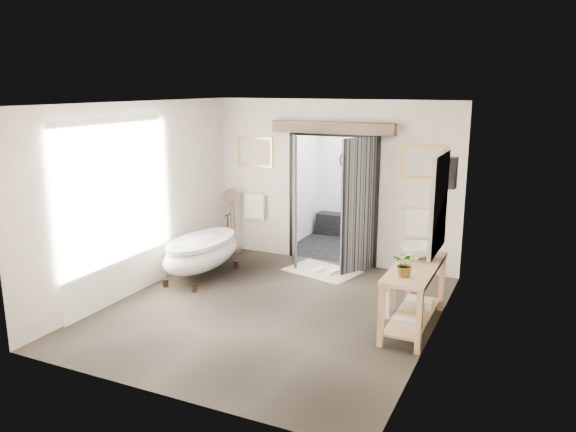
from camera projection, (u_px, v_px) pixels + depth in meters
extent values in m
plane|color=#4A4138|center=(270.00, 310.00, 8.03)|extent=(5.00, 5.00, 0.00)
cube|color=silver|center=(154.00, 262.00, 5.49)|extent=(4.50, 0.02, 2.90)
cube|color=silver|center=(139.00, 197.00, 8.62)|extent=(0.02, 5.00, 2.90)
cube|color=silver|center=(436.00, 228.00, 6.77)|extent=(0.02, 5.00, 2.90)
cube|color=silver|center=(257.00, 177.00, 10.53)|extent=(1.45, 0.02, 2.90)
cube|color=silver|center=(420.00, 189.00, 9.27)|extent=(1.45, 0.02, 2.90)
cube|color=silver|center=(335.00, 117.00, 9.64)|extent=(1.60, 0.02, 0.60)
cube|color=silver|center=(269.00, 103.00, 7.36)|extent=(4.50, 5.00, 0.02)
cube|color=white|center=(115.00, 212.00, 8.09)|extent=(0.02, 2.20, 2.70)
cube|color=gray|center=(439.00, 203.00, 6.96)|extent=(0.05, 0.95, 1.25)
cube|color=silver|center=(437.00, 203.00, 6.97)|extent=(0.01, 0.80, 1.10)
cube|color=black|center=(450.00, 173.00, 8.08)|extent=(0.20, 0.20, 0.45)
sphere|color=#FFCC8C|center=(450.00, 173.00, 8.08)|extent=(0.10, 0.10, 0.10)
cube|color=black|center=(350.00, 247.00, 11.11)|extent=(2.20, 2.00, 0.01)
cube|color=silver|center=(353.00, 120.00, 10.54)|extent=(2.20, 2.00, 0.02)
cube|color=white|center=(367.00, 177.00, 11.71)|extent=(2.20, 0.02, 2.50)
cube|color=white|center=(299.00, 181.00, 11.28)|extent=(0.02, 2.00, 2.50)
cube|color=white|center=(408.00, 189.00, 10.38)|extent=(0.02, 2.00, 2.50)
cube|color=black|center=(363.00, 227.00, 11.79)|extent=(2.00, 0.35, 0.45)
cylinder|color=silver|center=(349.00, 160.00, 11.77)|extent=(0.40, 0.03, 0.40)
cylinder|color=silver|center=(386.00, 162.00, 11.44)|extent=(0.40, 0.03, 0.40)
cube|color=black|center=(292.00, 196.00, 10.30)|extent=(0.07, 0.10, 2.30)
cube|color=black|center=(377.00, 203.00, 9.64)|extent=(0.07, 0.10, 2.30)
cube|color=black|center=(334.00, 134.00, 9.71)|extent=(1.67, 0.10, 0.07)
cube|color=black|center=(294.00, 200.00, 9.91)|extent=(0.41, 0.72, 2.30)
cube|color=black|center=(359.00, 206.00, 9.41)|extent=(0.41, 0.72, 2.30)
cube|color=brown|center=(332.00, 128.00, 9.59)|extent=(2.20, 0.20, 0.20)
cube|color=#B0913F|center=(255.00, 152.00, 10.41)|extent=(0.72, 0.03, 0.57)
cube|color=beige|center=(255.00, 152.00, 10.40)|extent=(0.62, 0.01, 0.47)
cube|color=#B0913F|center=(423.00, 161.00, 9.14)|extent=(0.72, 0.03, 0.57)
cube|color=beige|center=(423.00, 161.00, 9.13)|extent=(0.62, 0.01, 0.47)
cylinder|color=silver|center=(255.00, 195.00, 10.56)|extent=(0.60, 0.02, 0.02)
cube|color=silver|center=(254.00, 206.00, 10.59)|extent=(0.42, 0.08, 0.48)
cylinder|color=silver|center=(420.00, 210.00, 9.29)|extent=(0.60, 0.02, 0.02)
cube|color=silver|center=(419.00, 223.00, 9.32)|extent=(0.42, 0.08, 0.48)
cylinder|color=black|center=(166.00, 283.00, 8.92)|extent=(0.09, 0.09, 0.13)
cylinder|color=black|center=(194.00, 288.00, 8.70)|extent=(0.09, 0.09, 0.13)
cylinder|color=black|center=(210.00, 260.00, 10.06)|extent=(0.09, 0.09, 0.13)
cylinder|color=black|center=(236.00, 264.00, 9.84)|extent=(0.09, 0.09, 0.13)
ellipsoid|color=white|center=(202.00, 253.00, 9.30)|extent=(0.82, 1.84, 0.58)
cylinder|color=black|center=(228.00, 221.00, 9.96)|extent=(0.03, 0.03, 0.24)
cube|color=tan|center=(381.00, 314.00, 6.80)|extent=(0.07, 0.07, 0.85)
cube|color=tan|center=(419.00, 321.00, 6.61)|extent=(0.07, 0.07, 0.85)
cube|color=tan|center=(409.00, 277.00, 8.10)|extent=(0.07, 0.07, 0.85)
cube|color=tan|center=(442.00, 282.00, 7.91)|extent=(0.07, 0.07, 0.85)
cube|color=tan|center=(415.00, 268.00, 7.26)|extent=(0.55, 1.60, 0.05)
cube|color=tan|center=(413.00, 316.00, 7.42)|extent=(0.45, 1.50, 0.03)
cylinder|color=silver|center=(394.00, 281.00, 7.43)|extent=(0.02, 1.40, 0.02)
cube|color=silver|center=(390.00, 299.00, 7.34)|extent=(0.06, 0.34, 0.42)
cube|color=silver|center=(407.00, 321.00, 7.09)|extent=(0.35, 0.25, 0.10)
cube|color=silver|center=(419.00, 302.00, 7.71)|extent=(0.35, 0.25, 0.10)
cube|color=brown|center=(233.00, 250.00, 10.78)|extent=(0.24, 0.24, 0.09)
cylinder|color=brown|center=(233.00, 225.00, 10.67)|extent=(0.10, 0.10, 0.93)
cylinder|color=silver|center=(233.00, 197.00, 10.56)|extent=(0.33, 0.02, 0.33)
cylinder|color=brown|center=(232.00, 198.00, 10.55)|extent=(0.37, 0.02, 0.37)
cube|color=beige|center=(322.00, 271.00, 9.67)|extent=(1.36, 1.07, 0.01)
cube|color=white|center=(318.00, 270.00, 9.61)|extent=(0.17, 0.30, 0.05)
cube|color=white|center=(332.00, 272.00, 9.51)|extent=(0.17, 0.30, 0.05)
imported|color=white|center=(419.00, 252.00, 7.56)|extent=(0.63, 0.63, 0.19)
imported|color=gray|center=(406.00, 264.00, 6.82)|extent=(0.35, 0.32, 0.32)
imported|color=gray|center=(409.00, 257.00, 7.32)|extent=(0.10, 0.11, 0.18)
imported|color=gray|center=(425.00, 247.00, 7.82)|extent=(0.17, 0.17, 0.16)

